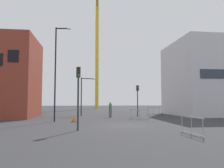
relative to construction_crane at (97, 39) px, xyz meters
The scene contains 13 objects.
ground 46.00m from the construction_crane, 90.16° to the right, with size 160.00×160.00×0.00m, color #333335.
brick_building 36.80m from the construction_crane, 112.76° to the right, with size 7.94×8.10×9.62m.
office_block 36.52m from the construction_crane, 62.21° to the right, with size 13.38×10.59×10.22m.
construction_crane is the anchor object (origin of this frame).
streetlamp_tall 40.50m from the construction_crane, 99.03° to the right, with size 1.54×0.32×9.24m.
streetlamp_short 33.42m from the construction_crane, 96.53° to the right, with size 2.05×0.67×5.11m.
traffic_light_near 47.63m from the construction_crane, 94.74° to the right, with size 0.30×0.39×4.27m.
traffic_light_median 36.03m from the construction_crane, 83.93° to the right, with size 0.37×0.25×3.95m.
pedestrian_walking 37.26m from the construction_crane, 90.28° to the right, with size 0.34×0.34×1.87m.
safety_barrier_left_run 40.86m from the construction_crane, 86.03° to the right, with size 2.13×0.23×1.08m.
safety_barrier_front 51.09m from the construction_crane, 86.60° to the right, with size 0.21×2.55×1.08m.
safety_barrier_right_run 34.46m from the construction_crane, 77.10° to the right, with size 1.91×0.33×1.08m.
traffic_cone_by_barrier 42.75m from the construction_crane, 96.32° to the right, with size 0.55×0.55×0.56m.
Camera 1 is at (-3.18, -18.14, 1.97)m, focal length 36.34 mm.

